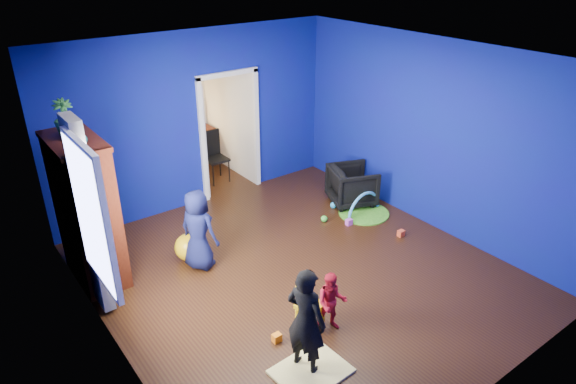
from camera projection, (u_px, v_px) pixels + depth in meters
floor at (300, 273)px, 7.03m from camera, size 5.00×5.50×0.01m
ceiling at (302, 59)px, 5.75m from camera, size 5.00×5.50×0.01m
wall_back at (197, 121)px, 8.37m from camera, size 5.00×0.02×2.90m
wall_front at (498, 282)px, 4.42m from camera, size 5.00×0.02×2.90m
wall_left at (101, 239)px, 5.04m from camera, size 0.02×5.50×2.90m
wall_right at (431, 135)px, 7.74m from camera, size 0.02×5.50×2.90m
alcove at (204, 113)px, 9.41m from camera, size 1.00×1.75×2.50m
armchair at (352, 185)px, 8.75m from camera, size 0.95×0.94×0.67m
child_black at (306, 321)px, 5.20m from camera, size 0.42×0.52×1.24m
child_navy at (198, 230)px, 6.92m from camera, size 0.57×0.67×1.16m
toddler_red at (331, 302)px, 5.86m from camera, size 0.46×0.44×0.75m
vase at (79, 138)px, 5.87m from camera, size 0.24×0.24×0.20m
potted_plant at (64, 117)px, 6.19m from camera, size 0.26×0.26×0.43m
tv_armoire at (86, 211)px, 6.56m from camera, size 0.58×1.14×1.96m
crt_tv at (89, 207)px, 6.57m from camera, size 0.46×0.70×0.54m
yellow_blanket at (311, 371)px, 5.40m from camera, size 0.78×0.64×0.03m
hopper_ball at (189, 247)px, 7.24m from camera, size 0.40×0.40×0.40m
kid_chair at (310, 307)px, 5.98m from camera, size 0.34×0.34×0.50m
play_mat at (364, 213)px, 8.55m from camera, size 0.84×0.84×0.02m
toy_arch at (364, 213)px, 8.54m from camera, size 0.75×0.10×0.75m
window_left at (90, 216)px, 5.26m from camera, size 0.03×0.95×1.55m
curtain at (89, 218)px, 5.85m from camera, size 0.14×0.42×2.40m
doorway at (230, 136)px, 8.86m from camera, size 1.16×0.10×2.10m
study_desk at (192, 148)px, 10.25m from camera, size 0.88×0.44×0.75m
desk_monitor at (187, 119)px, 10.08m from camera, size 0.40×0.05×0.32m
desk_lamp at (175, 123)px, 9.89m from camera, size 0.14×0.14×0.14m
folding_chair at (216, 158)px, 9.52m from camera, size 0.40×0.40×0.92m
book_shelf at (182, 64)px, 9.60m from camera, size 0.88×0.24×0.04m
toy_0 at (401, 233)px, 7.87m from camera, size 0.10×0.08×0.10m
toy_1 at (333, 205)px, 8.71m from camera, size 0.11×0.11×0.11m
toy_2 at (277, 338)px, 5.80m from camera, size 0.10×0.08×0.10m
toy_3 at (324, 219)px, 8.28m from camera, size 0.11×0.11×0.11m
toy_4 at (349, 222)px, 8.19m from camera, size 0.10×0.08×0.10m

